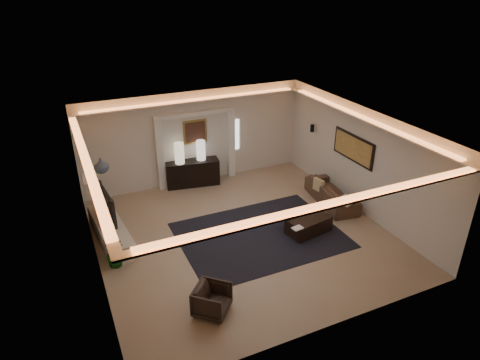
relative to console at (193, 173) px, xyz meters
name	(u,v)px	position (x,y,z in m)	size (l,w,h in m)	color
floor	(243,235)	(0.21, -3.25, -0.40)	(7.00, 7.00, 0.00)	gray
ceiling	(243,126)	(0.21, -3.25, 2.50)	(7.00, 7.00, 0.00)	white
wall_back	(195,138)	(0.21, 0.25, 1.05)	(7.00, 7.00, 0.00)	beige
wall_front	(328,267)	(0.21, -6.75, 1.05)	(7.00, 7.00, 0.00)	beige
wall_left	(91,215)	(-3.29, -3.25, 1.05)	(7.00, 7.00, 0.00)	beige
wall_right	(360,160)	(3.71, -3.25, 1.05)	(7.00, 7.00, 0.00)	beige
cove_soffit	(243,138)	(0.21, -3.25, 2.22)	(7.00, 7.00, 0.04)	silver
daylight_slit	(235,135)	(1.56, 0.23, 0.95)	(0.25, 0.03, 1.00)	white
area_rug	(260,235)	(0.61, -3.45, -0.39)	(4.00, 3.00, 0.01)	black
pilaster_left	(160,155)	(-0.94, 0.15, 0.70)	(0.22, 0.20, 2.20)	silver
pilaster_right	(231,144)	(1.36, 0.15, 0.70)	(0.22, 0.20, 2.20)	silver
alcove_header	(195,113)	(0.21, 0.15, 1.85)	(2.52, 0.20, 0.12)	silver
painting_frame	(195,132)	(0.21, 0.22, 1.25)	(0.74, 0.04, 0.74)	tan
painting_canvas	(195,132)	(0.21, 0.19, 1.25)	(0.62, 0.02, 0.62)	#4C2D1E
art_panel_frame	(353,148)	(3.68, -2.95, 1.30)	(0.04, 1.64, 0.74)	black
art_panel_gold	(353,148)	(3.66, -2.95, 1.30)	(0.02, 1.50, 0.62)	tan
wall_sconce	(312,128)	(3.59, -1.05, 1.28)	(0.12, 0.12, 0.22)	black
wall_niche	(85,179)	(-3.23, -1.85, 1.25)	(0.10, 0.55, 0.04)	silver
console	(193,173)	(0.00, 0.00, 0.00)	(1.62, 0.51, 0.81)	black
lamp_left	(179,154)	(-0.38, 0.00, 0.69)	(0.29, 0.29, 0.65)	beige
lamp_right	(201,151)	(0.30, 0.00, 0.69)	(0.28, 0.28, 0.61)	white
media_ledge	(111,232)	(-2.85, -2.07, -0.17)	(0.60, 2.40, 0.45)	beige
tv	(102,205)	(-2.93, -1.75, 0.43)	(0.17, 1.33, 0.76)	black
figurine	(98,197)	(-2.94, -0.87, 0.24)	(0.14, 0.14, 0.38)	black
ginger_jar	(101,165)	(-2.80, -1.68, 1.45)	(0.35, 0.35, 0.37)	slate
plant	(114,253)	(-2.94, -3.19, -0.06)	(0.38, 0.38, 0.69)	#0E430E
sofa	(332,193)	(3.27, -2.75, -0.10)	(0.79, 2.03, 0.59)	#573025
throw_blanket	(346,201)	(3.06, -3.65, 0.15)	(0.50, 0.41, 0.05)	beige
throw_pillow	(319,185)	(2.92, -2.57, 0.15)	(0.11, 0.35, 0.35)	tan
coffee_table	(309,225)	(1.81, -3.82, -0.20)	(1.12, 0.61, 0.42)	black
bowl	(284,216)	(1.25, -3.51, 0.05)	(0.32, 0.32, 0.08)	black
magazine	(298,228)	(1.28, -4.12, 0.02)	(0.26, 0.19, 0.03)	silver
armchair	(212,300)	(-1.47, -5.49, -0.10)	(0.64, 0.66, 0.60)	black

